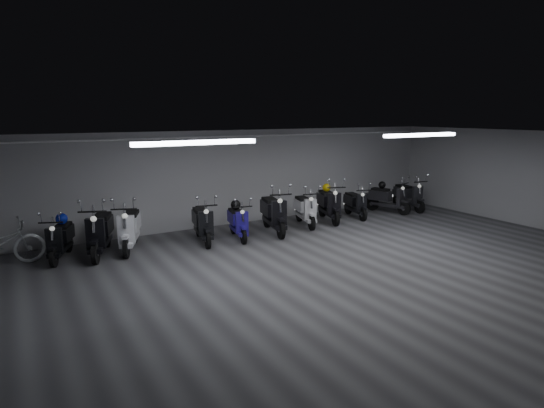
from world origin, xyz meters
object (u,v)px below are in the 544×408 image
scooter_10 (409,191)px  scooter_9 (388,194)px  scooter_6 (305,204)px  scooter_7 (329,198)px  scooter_5 (274,207)px  helmet_0 (327,187)px  scooter_1 (100,225)px  scooter_4 (238,217)px  helmet_1 (382,185)px  scooter_2 (129,222)px  scooter_3 (202,217)px  scooter_0 (60,233)px  scooter_8 (356,199)px  helmet_2 (236,205)px  helmet_3 (62,219)px

scooter_10 → scooter_9: bearing=-172.5°
scooter_6 → scooter_7: 0.95m
scooter_5 → helmet_0: (2.26, 0.59, 0.27)m
scooter_1 → scooter_4: bearing=14.8°
scooter_1 → scooter_7: (6.69, 0.05, -0.02)m
scooter_7 → helmet_1: scooter_7 is taller
scooter_2 → scooter_10: (9.39, -0.09, -0.05)m
scooter_3 → helmet_0: (4.31, 0.48, 0.34)m
scooter_6 → scooter_9: 3.39m
scooter_3 → helmet_1: bearing=14.5°
scooter_9 → helmet_1: scooter_9 is taller
scooter_0 → scooter_9: bearing=20.5°
scooter_9 → scooter_2: bearing=160.8°
scooter_8 → helmet_2: (-4.30, -0.14, 0.28)m
helmet_0 → helmet_2: helmet_0 is taller
scooter_9 → helmet_3: bearing=159.1°
scooter_0 → scooter_10: (10.93, -0.17, 0.04)m
scooter_6 → helmet_0: (1.03, 0.36, 0.36)m
helmet_1 → helmet_2: size_ratio=0.91×
scooter_5 → scooter_4: bearing=-164.4°
scooter_9 → helmet_1: size_ratio=7.12×
helmet_1 → helmet_0: bearing=178.6°
scooter_0 → scooter_6: 6.59m
scooter_9 → helmet_2: 5.70m
helmet_2 → scooter_3: bearing=-176.0°
helmet_3 → scooter_5: bearing=-7.1°
scooter_2 → scooter_0: bearing=-161.4°
scooter_1 → scooter_7: size_ratio=1.03×
scooter_3 → scooter_5: 2.06m
scooter_2 → scooter_7: (6.01, -0.03, 0.00)m
scooter_0 → scooter_1: size_ratio=0.83×
scooter_0 → scooter_8: 8.58m
scooter_2 → scooter_6: size_ratio=1.10×
scooter_7 → scooter_3: bearing=-158.3°
helmet_2 → scooter_10: bearing=0.9°
scooter_0 → scooter_8: scooter_0 is taller
scooter_4 → scooter_8: (4.34, 0.36, -0.00)m
scooter_1 → helmet_1: size_ratio=8.13×
scooter_7 → scooter_9: bearing=17.9°
scooter_0 → scooter_3: scooter_3 is taller
scooter_5 → scooter_8: size_ratio=1.24×
scooter_3 → scooter_8: scooter_3 is taller
helmet_3 → helmet_2: bearing=-6.5°
scooter_4 → helmet_0: scooter_4 is taller
scooter_8 → helmet_0: bearing=178.6°
helmet_2 → helmet_3: 4.23m
scooter_6 → helmet_1: (3.32, 0.30, 0.27)m
scooter_2 → scooter_7: scooter_7 is taller
scooter_5 → helmet_1: 4.58m
scooter_10 → helmet_3: size_ratio=6.66×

